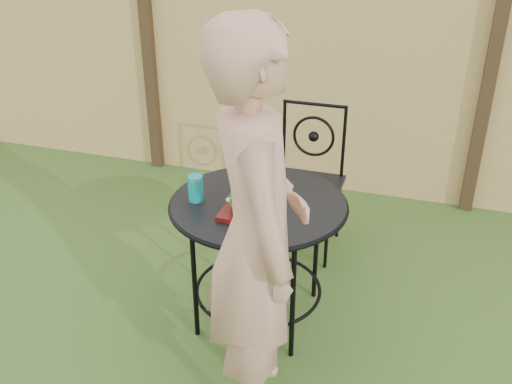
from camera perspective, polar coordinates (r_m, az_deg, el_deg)
ground at (r=3.05m, az=-5.89°, el=-16.54°), size 60.00×60.00×0.00m
fence at (r=4.45m, az=5.02°, el=12.01°), size 8.00×0.12×1.90m
patio_table at (r=2.98m, az=0.24°, el=-3.31°), size 0.92×0.92×0.72m
patio_chair at (r=3.72m, az=5.10°, el=1.62°), size 0.46×0.46×0.95m
diner at (r=2.30m, az=0.08°, el=-4.53°), size 0.67×0.77×1.77m
salad_plate at (r=2.80m, az=-0.54°, el=-1.90°), size 0.27×0.27×0.02m
salad at (r=2.78m, az=-0.54°, el=-0.96°), size 0.21×0.21×0.08m
fork at (r=2.72m, az=-0.35°, el=1.43°), size 0.01×0.01×0.18m
drinking_glass at (r=2.91m, az=-6.05°, el=0.41°), size 0.08×0.08×0.14m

